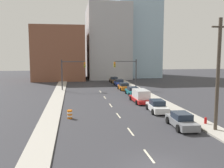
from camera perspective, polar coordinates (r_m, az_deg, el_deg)
The scene contains 23 objects.
sidewalk_left at distance 58.91m, azimuth -11.42°, elevation -0.20°, with size 2.13×88.52×0.17m.
sidewalk_right at distance 60.26m, azimuth 3.47°, elevation 0.08°, with size 2.13×88.52×0.17m.
lane_stripe_at_2m at distance 18.40m, azimuth 8.43°, elevation -15.94°, with size 0.16×2.40×0.01m, color beige.
lane_stripe_at_8m at distance 23.51m, azimuth 4.26°, elevation -10.79°, with size 0.16×2.40×0.01m, color beige.
lane_stripe_at_14m at distance 29.34m, azimuth 1.47°, elevation -7.21°, with size 0.16×2.40×0.01m, color beige.
lane_stripe_at_20m at distance 35.07m, azimuth -0.30°, elevation -4.89°, with size 0.16×2.40×0.01m, color beige.
lane_stripe_at_26m at distance 41.37m, azimuth -1.66°, elevation -3.10°, with size 0.16×2.40×0.01m, color beige.
lane_stripe_at_33m at distance 47.90m, azimuth -2.68°, elevation -1.75°, with size 0.16×2.40×0.01m, color beige.
building_brick_left at distance 73.59m, azimuth -11.94°, elevation 6.81°, with size 14.00×16.00×14.69m.
building_office_center at distance 78.29m, azimuth -1.26°, elevation 9.40°, with size 12.00×20.00×21.40m.
building_glass_right at distance 84.53m, azimuth 5.04°, elevation 13.35°, with size 13.00×20.00×33.66m.
traffic_signal_left at distance 49.49m, azimuth -9.80°, elevation 3.08°, with size 4.74×0.35×6.10m.
traffic_signal_right at distance 50.78m, azimuth 4.03°, elevation 3.25°, with size 4.74×0.35×6.10m.
utility_pole_right_near at distance 24.46m, azimuth 23.06°, elevation 1.99°, with size 1.60×0.32×10.31m.
traffic_barrel at distance 28.32m, azimuth -9.64°, elevation -6.83°, with size 0.56×0.56×0.95m.
fire_hydrant at distance 27.04m, azimuth 20.59°, elevation -7.96°, with size 0.26×0.26×0.84m.
sedan_gray at distance 25.50m, azimuth 15.60°, elevation -8.05°, with size 2.19×4.85×1.46m.
sedan_white at distance 31.57m, azimuth 10.27°, elevation -5.04°, with size 2.26×4.71×1.50m.
box_truck_red at distance 37.35m, azimuth 6.56°, elevation -2.80°, with size 2.42×5.79×1.91m.
sedan_teal at distance 44.25m, azimuth 4.75°, elevation -1.64°, with size 2.16×4.60×1.40m.
sedan_orange at distance 50.27m, azimuth 2.76°, elevation -0.61°, with size 2.16×4.39×1.41m.
sedan_blue at distance 56.74m, azimuth 1.69°, elevation 0.28°, with size 2.12×4.62×1.51m.
sedan_brown at distance 63.29m, azimuth 0.47°, elevation 0.93°, with size 2.06×4.48×1.44m.
Camera 1 is at (-5.18, -14.17, 7.08)m, focal length 40.00 mm.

